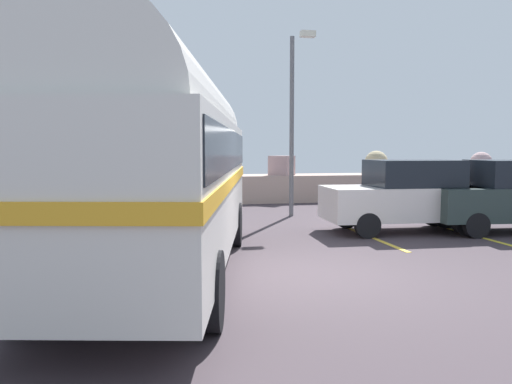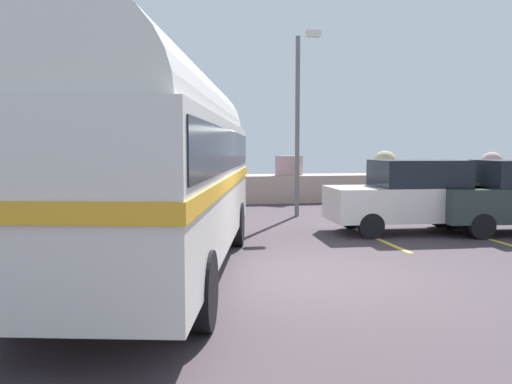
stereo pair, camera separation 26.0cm
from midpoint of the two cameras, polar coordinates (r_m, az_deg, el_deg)
The scene contains 7 objects.
ground at distance 8.75m, azimuth 5.39°, elevation -9.37°, with size 32.00×26.00×0.02m.
breakwater at distance 20.06m, azimuth -5.40°, elevation 0.67°, with size 31.36×2.52×2.40m.
parking_lines at distance 14.81m, azimuth 25.78°, elevation -3.88°, with size 7.92×4.40×0.01m.
vintage_coach at distance 8.57m, azimuth -11.70°, elevation 4.04°, with size 4.21×8.90×3.70m.
parked_car_nearest at distance 13.48m, azimuth 16.19°, elevation -0.34°, with size 4.17×1.89×1.86m.
parked_car_middle at distance 14.42m, azimuth 26.48°, elevation -0.34°, with size 4.24×2.07×1.86m.
lamp_post at distance 15.90m, azimuth 3.86°, elevation 8.75°, with size 0.53×1.02×5.66m.
Camera 1 is at (-2.62, -8.08, 2.17)m, focal length 35.18 mm.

